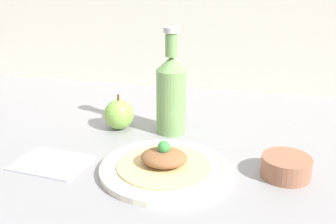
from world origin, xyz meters
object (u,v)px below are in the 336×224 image
Objects in this scene: plate at (164,168)px; cider_bottle at (171,92)px; plated_food at (164,160)px; apple at (119,114)px; dipping_bowl at (286,167)px.

cider_bottle is (-2.92, 19.61, 9.18)cm from plate.
plated_food is (0.00, -0.00, 1.80)cm from plate.
plated_food is at bearing -50.07° from apple.
plated_food is 24.56cm from apple.
dipping_bowl is at bearing -31.90° from cider_bottle.
apple reaches higher than dipping_bowl.
cider_bottle is 31.40cm from dipping_bowl.
plated_food is 1.95× the size of dipping_bowl.
plate is 1.80cm from plated_food.
apple is 0.93× the size of dipping_bowl.
dipping_bowl is at bearing 8.85° from plate.
cider_bottle is (-2.92, 19.61, 7.39)cm from plated_food.
apple is at bearing -176.45° from cider_bottle.
dipping_bowl is (25.79, -16.05, -7.98)cm from cider_bottle.
apple reaches higher than plated_food.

